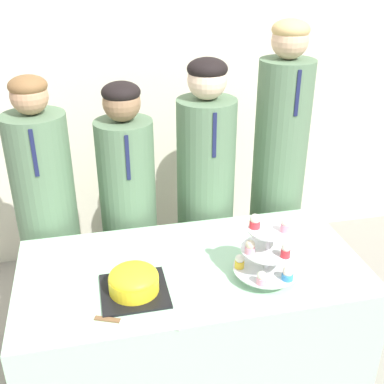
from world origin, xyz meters
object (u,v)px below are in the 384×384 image
Objects in this scene: student_2 at (205,206)px; student_3 at (277,185)px; cake_knife at (123,322)px; student_1 at (130,221)px; cupcake_stand at (267,252)px; student_0 at (49,227)px; round_cake at (134,281)px.

student_2 is 0.41m from student_3.
student_1 is at bearing 105.34° from cake_knife.
cupcake_stand reaches higher than cake_knife.
student_0 is at bearing -180.00° from student_2.
cake_knife is 0.21× the size of student_0.
student_3 reaches higher than cupcake_stand.
student_3 is (1.22, 0.00, 0.11)m from student_0.
round_cake is 0.54m from cupcake_stand.
cupcake_stand is (0.60, 0.14, 0.12)m from cake_knife.
student_0 is at bearing 117.80° from round_cake.
round_cake is 0.18m from cake_knife.
cupcake_stand is at bearing -37.92° from student_0.
cake_knife is 0.20× the size of student_2.
student_3 is (0.40, 0.00, 0.08)m from student_2.
student_1 is at bearing -0.00° from student_0.
student_1 is 0.94× the size of student_2.
student_1 reaches higher than round_cake.
student_2 is (0.41, 0.00, 0.04)m from student_1.
student_3 is at bearing 0.00° from student_2.
cupcake_stand is 0.71m from student_2.
cupcake_stand is at bearing -115.03° from student_3.
student_0 is 0.88× the size of student_3.
cake_knife is at bearing -166.65° from cupcake_stand.
student_2 is at bearing 0.00° from student_0.
round_cake is 0.87× the size of cake_knife.
student_2 reaches higher than student_1.
cupcake_stand is 1.14m from student_0.
round_cake is 0.18× the size of student_0.
student_2 is 0.90× the size of student_3.
student_0 reaches higher than cake_knife.
student_1 is (0.40, -0.00, -0.02)m from student_0.
cake_knife is at bearing -110.79° from round_cake.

